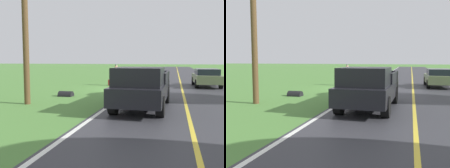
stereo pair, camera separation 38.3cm
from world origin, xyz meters
TOP-DOWN VIEW (x-y plane):
  - ground_plane at (0.00, 0.00)m, footprint 200.00×200.00m
  - road_surface at (-4.24, 0.00)m, footprint 7.26×120.00m
  - lane_edge_line at (-0.79, 0.00)m, footprint 0.16×117.60m
  - lane_centre_line at (-4.24, 0.00)m, footprint 0.14×117.60m
  - hitchhiker_walking at (0.93, -2.17)m, footprint 0.62×0.52m
  - suitcase_carried at (1.36, -2.10)m, footprint 0.47×0.22m
  - pickup_truck_passing at (-2.35, 7.53)m, footprint 2.22×5.46m
  - sedan_near_oncoming at (-6.13, -3.00)m, footprint 2.01×4.44m
  - utility_pole_roadside at (3.16, 7.52)m, footprint 0.28×0.28m
  - drainage_culvert at (2.44, 4.60)m, footprint 0.80×0.60m

SIDE VIEW (x-z plane):
  - ground_plane at x=0.00m, z-range 0.00..0.00m
  - drainage_culvert at x=2.44m, z-range -0.30..0.30m
  - road_surface at x=-4.24m, z-range 0.00..0.00m
  - lane_edge_line at x=-0.79m, z-range 0.00..0.01m
  - lane_centre_line at x=-4.24m, z-range 0.00..0.01m
  - suitcase_carried at x=1.36m, z-range 0.00..0.49m
  - sedan_near_oncoming at x=-6.13m, z-range 0.05..1.46m
  - pickup_truck_passing at x=-2.35m, z-range 0.06..1.88m
  - hitchhiker_walking at x=0.93m, z-range 0.11..1.85m
  - utility_pole_roadside at x=3.16m, z-range 0.00..8.58m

